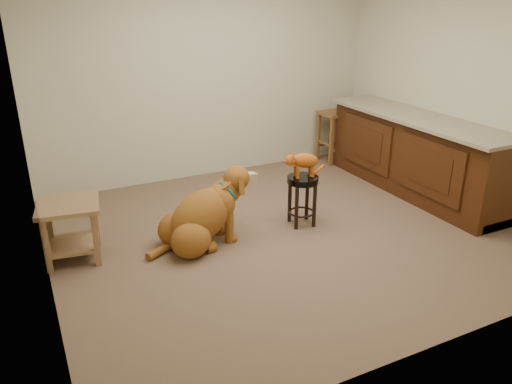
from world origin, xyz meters
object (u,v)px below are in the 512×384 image
wood_stool (334,136)px  tabby_kitten (302,161)px  padded_stool (302,191)px  golden_retriever (202,217)px  side_table (70,222)px

wood_stool → tabby_kitten: size_ratio=1.45×
padded_stool → golden_retriever: (-1.09, 0.02, -0.09)m
padded_stool → tabby_kitten: tabby_kitten is taller
side_table → golden_retriever: 1.18m
padded_stool → wood_stool: (1.49, 1.61, -0.00)m
wood_stool → side_table: wood_stool is taller
padded_stool → tabby_kitten: 0.32m
tabby_kitten → wood_stool: bearing=55.8°
padded_stool → side_table: (-2.24, 0.30, -0.01)m
side_table → golden_retriever: bearing=-13.6°
padded_stool → side_table: 2.26m
wood_stool → side_table: size_ratio=1.19×
wood_stool → side_table: (-3.73, -1.31, -0.01)m
side_table → tabby_kitten: 2.27m
padded_stool → wood_stool: bearing=47.1°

